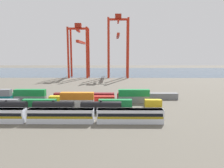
{
  "coord_description": "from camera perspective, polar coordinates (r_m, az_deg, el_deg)",
  "views": [
    {
      "loc": [
        7.65,
        -78.29,
        19.47
      ],
      "look_at": [
        6.86,
        15.92,
        5.58
      ],
      "focal_mm": 34.24,
      "sensor_mm": 36.0,
      "label": 1
    }
  ],
  "objects": [
    {
      "name": "shipping_container_10",
      "position": [
        86.27,
        -12.51,
        -3.97
      ],
      "size": [
        12.1,
        2.44,
        2.6
      ],
      "primitive_type": "cube",
      "color": "gold",
      "rests_on": "ground_plane"
    },
    {
      "name": "shipping_container_13",
      "position": [
        83.92,
        5.86,
        -2.35
      ],
      "size": [
        12.1,
        2.44,
        2.6
      ],
      "primitive_type": "cube",
      "color": "#197538",
      "rests_on": "shipping_container_12"
    },
    {
      "name": "ground_plane",
      "position": [
        120.13,
        -3.18,
        -0.95
      ],
      "size": [
        420.0,
        420.0,
        0.0
      ],
      "primitive_type": "plane",
      "color": "#5B564C"
    },
    {
      "name": "shipping_container_4",
      "position": [
        77.94,
        0.85,
        -5.09
      ],
      "size": [
        12.1,
        2.44,
        2.6
      ],
      "primitive_type": "cube",
      "color": "#197538",
      "rests_on": "ground_plane"
    },
    {
      "name": "shipping_container_12",
      "position": [
        84.44,
        5.84,
        -4.08
      ],
      "size": [
        12.1,
        2.44,
        2.6
      ],
      "primitive_type": "cube",
      "color": "slate",
      "rests_on": "ground_plane"
    },
    {
      "name": "shipping_container_17",
      "position": [
        90.42,
        -3.24,
        -3.22
      ],
      "size": [
        12.1,
        2.44,
        2.6
      ],
      "primitive_type": "cube",
      "color": "maroon",
      "rests_on": "ground_plane"
    },
    {
      "name": "shipping_container_3",
      "position": [
        78.51,
        -9.3,
        -3.16
      ],
      "size": [
        12.1,
        2.44,
        2.6
      ],
      "primitive_type": "cube",
      "color": "orange",
      "rests_on": "shipping_container_2"
    },
    {
      "name": "shipping_container_0",
      "position": [
        88.04,
        -27.34,
        -4.48
      ],
      "size": [
        12.1,
        2.44,
        2.6
      ],
      "primitive_type": "cube",
      "color": "slate",
      "rests_on": "ground_plane"
    },
    {
      "name": "shipping_container_9",
      "position": [
        89.8,
        -21.05,
        -2.16
      ],
      "size": [
        12.1,
        2.44,
        2.6
      ],
      "primitive_type": "cube",
      "color": "#197538",
      "rests_on": "shipping_container_8"
    },
    {
      "name": "shipping_container_1",
      "position": [
        82.52,
        -18.79,
        -4.79
      ],
      "size": [
        12.1,
        2.44,
        2.6
      ],
      "primitive_type": "cube",
      "color": "#197538",
      "rests_on": "ground_plane"
    },
    {
      "name": "shipping_container_8",
      "position": [
        90.29,
        -20.97,
        -3.79
      ],
      "size": [
        12.1,
        2.44,
        2.6
      ],
      "primitive_type": "cube",
      "color": "slate",
      "rests_on": "ground_plane"
    },
    {
      "name": "freight_tank_row",
      "position": [
        72.02,
        -15.31,
        -5.96
      ],
      "size": [
        43.82,
        2.79,
        4.25
      ],
      "color": "#232326",
      "rests_on": "ground_plane"
    },
    {
      "name": "gantry_crane_central",
      "position": [
        173.0,
        1.63,
        11.6
      ],
      "size": [
        16.55,
        41.95,
        48.69
      ],
      "color": "red",
      "rests_on": "ground_plane"
    },
    {
      "name": "harbour_water",
      "position": [
        220.73,
        -1.51,
        3.33
      ],
      "size": [
        400.0,
        110.0,
        0.01
      ],
      "primitive_type": "cube",
      "color": "#384C60",
      "rests_on": "ground_plane"
    },
    {
      "name": "shipping_container_15",
      "position": [
        95.9,
        -19.37,
        -3.01
      ],
      "size": [
        6.04,
        2.44,
        2.6
      ],
      "primitive_type": "cube",
      "color": "orange",
      "rests_on": "ground_plane"
    },
    {
      "name": "shipping_container_18",
      "position": [
        90.54,
        5.23,
        -3.22
      ],
      "size": [
        12.1,
        2.44,
        2.6
      ],
      "primitive_type": "cube",
      "color": "maroon",
      "rests_on": "ground_plane"
    },
    {
      "name": "shipping_container_14",
      "position": [
        101.21,
        -26.5,
        -2.85
      ],
      "size": [
        12.1,
        2.44,
        2.6
      ],
      "primitive_type": "cube",
      "color": "#197538",
      "rests_on": "ground_plane"
    },
    {
      "name": "shipping_container_11",
      "position": [
        84.27,
        -3.43,
        -4.08
      ],
      "size": [
        12.1,
        2.44,
        2.6
      ],
      "primitive_type": "cube",
      "color": "#AD211C",
      "rests_on": "ground_plane"
    },
    {
      "name": "shipping_container_19",
      "position": [
        92.6,
        13.49,
        -3.16
      ],
      "size": [
        12.1,
        2.44,
        2.6
      ],
      "primitive_type": "cube",
      "color": "slate",
      "rests_on": "ground_plane"
    },
    {
      "name": "shipping_container_16",
      "position": [
        92.24,
        -11.54,
        -3.14
      ],
      "size": [
        12.1,
        2.44,
        2.6
      ],
      "primitive_type": "cube",
      "color": "maroon",
      "rests_on": "ground_plane"
    },
    {
      "name": "passenger_train",
      "position": [
        61.99,
        -13.48,
        -8.08
      ],
      "size": [
        57.12,
        3.14,
        3.9
      ],
      "color": "silver",
      "rests_on": "ground_plane"
    },
    {
      "name": "shipping_container_2",
      "position": [
        79.07,
        -9.25,
        -5.01
      ],
      "size": [
        12.1,
        2.44,
        2.6
      ],
      "primitive_type": "cube",
      "color": "silver",
      "rests_on": "ground_plane"
    },
    {
      "name": "gantry_crane_west",
      "position": [
        175.05,
        -8.73,
        10.16
      ],
      "size": [
        15.89,
        40.39,
        41.83
      ],
      "color": "red",
      "rests_on": "ground_plane"
    },
    {
      "name": "shipping_container_5",
      "position": [
        79.25,
        10.94,
        -5.02
      ],
      "size": [
        6.04,
        2.44,
        2.6
      ],
      "primitive_type": "cube",
      "color": "gold",
      "rests_on": "ground_plane"
    }
  ]
}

